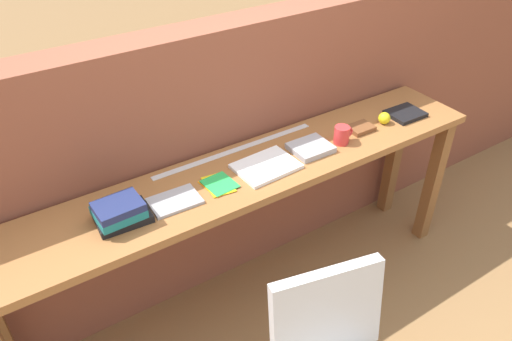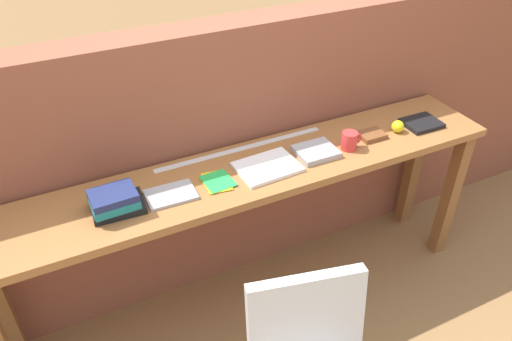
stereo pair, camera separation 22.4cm
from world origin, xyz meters
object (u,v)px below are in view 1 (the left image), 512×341
at_px(sports_ball_small, 384,118).
at_px(book_repair_rightmost, 405,114).
at_px(book_stack_leftmost, 120,212).
at_px(magazine_cycling, 175,201).
at_px(pamphlet_pile_colourful, 218,184).
at_px(book_open_centre, 266,166).
at_px(mug, 342,135).
at_px(leather_journal_brown, 361,128).

distance_m(sports_ball_small, book_repair_rightmost, 0.16).
height_order(book_stack_leftmost, book_repair_rightmost, book_stack_leftmost).
bearing_deg(magazine_cycling, pamphlet_pile_colourful, 2.91).
xyz_separation_m(book_open_centre, mug, (0.43, -0.02, 0.04)).
relative_size(book_stack_leftmost, book_repair_rightmost, 1.18).
height_order(mug, leather_journal_brown, mug).
bearing_deg(book_open_centre, magazine_cycling, 177.10).
xyz_separation_m(book_stack_leftmost, book_repair_rightmost, (1.60, -0.01, -0.04)).
bearing_deg(magazine_cycling, book_stack_leftmost, -179.38).
relative_size(book_open_centre, leather_journal_brown, 2.16).
height_order(sports_ball_small, book_repair_rightmost, sports_ball_small).
height_order(magazine_cycling, pamphlet_pile_colourful, magazine_cycling).
bearing_deg(book_stack_leftmost, mug, -1.47).
distance_m(book_stack_leftmost, book_repair_rightmost, 1.60).
bearing_deg(magazine_cycling, leather_journal_brown, 2.73).
bearing_deg(book_stack_leftmost, book_repair_rightmost, -0.26).
height_order(mug, sports_ball_small, mug).
bearing_deg(book_open_centre, sports_ball_small, -2.93).
relative_size(leather_journal_brown, sports_ball_small, 2.07).
distance_m(book_stack_leftmost, book_open_centre, 0.69).
xyz_separation_m(sports_ball_small, book_repair_rightmost, (0.16, -0.00, -0.02)).
distance_m(pamphlet_pile_colourful, sports_ball_small, 1.00).
bearing_deg(leather_journal_brown, magazine_cycling, -178.42).
xyz_separation_m(book_stack_leftmost, book_open_centre, (0.69, -0.01, -0.04)).
bearing_deg(magazine_cycling, sports_ball_small, 1.89).
distance_m(magazine_cycling, mug, 0.90).
height_order(pamphlet_pile_colourful, book_repair_rightmost, book_repair_rightmost).
bearing_deg(pamphlet_pile_colourful, mug, -2.27).
xyz_separation_m(book_open_centre, leather_journal_brown, (0.60, 0.01, 0.00)).
xyz_separation_m(mug, book_repair_rightmost, (0.47, 0.02, -0.03)).
xyz_separation_m(magazine_cycling, pamphlet_pile_colourful, (0.21, 0.00, -0.00)).
bearing_deg(mug, magazine_cycling, 178.49).
xyz_separation_m(leather_journal_brown, sports_ball_small, (0.15, -0.02, 0.02)).
relative_size(book_open_centre, sports_ball_small, 4.46).
relative_size(book_stack_leftmost, magazine_cycling, 1.06).
height_order(book_stack_leftmost, mug, book_stack_leftmost).
height_order(book_stack_leftmost, pamphlet_pile_colourful, book_stack_leftmost).
xyz_separation_m(book_open_centre, sports_ball_small, (0.75, -0.00, 0.02)).
bearing_deg(book_repair_rightmost, book_stack_leftmost, -178.95).
distance_m(mug, sports_ball_small, 0.31).
relative_size(magazine_cycling, sports_ball_small, 3.32).
distance_m(book_stack_leftmost, magazine_cycling, 0.23).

